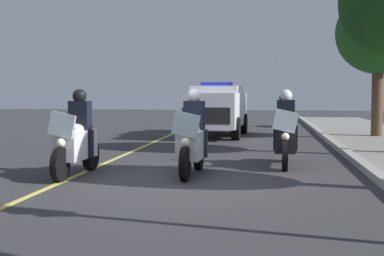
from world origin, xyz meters
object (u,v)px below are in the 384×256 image
object	(u,v)px
police_suv	(216,108)
tree_behind_suv	(379,33)
police_motorcycle_trailing	(285,135)
police_motorcycle_lead_right	(193,140)
cyclist_background	(283,109)
police_motorcycle_lead_left	(77,140)

from	to	relation	value
police_suv	tree_behind_suv	size ratio (longest dim) A/B	0.97
police_motorcycle_trailing	tree_behind_suv	distance (m)	8.86
police_motorcycle_lead_right	police_motorcycle_trailing	world-z (taller)	same
police_motorcycle_trailing	tree_behind_suv	size ratio (longest dim) A/B	0.42
tree_behind_suv	cyclist_background	bearing A→B (deg)	-152.46
tree_behind_suv	police_motorcycle_lead_right	bearing A→B (deg)	-30.60
police_motorcycle_lead_left	police_motorcycle_trailing	distance (m)	4.58
police_motorcycle_lead_right	tree_behind_suv	xyz separation A→B (m)	(-9.08, 5.37, 3.05)
police_motorcycle_lead_left	police_motorcycle_lead_right	size ratio (longest dim) A/B	1.00
police_suv	tree_behind_suv	world-z (taller)	tree_behind_suv
police_motorcycle_lead_left	cyclist_background	world-z (taller)	police_motorcycle_lead_left
police_motorcycle_lead_left	police_suv	xyz separation A→B (m)	(-9.74, 1.82, 0.37)
police_suv	cyclist_background	bearing A→B (deg)	155.58
police_suv	police_motorcycle_trailing	bearing A→B (deg)	16.61
tree_behind_suv	police_suv	bearing A→B (deg)	-92.23
police_motorcycle_trailing	police_motorcycle_lead_right	bearing A→B (deg)	-50.82
police_motorcycle_trailing	tree_behind_suv	bearing A→B (deg)	155.19
police_suv	cyclist_background	xyz separation A→B (m)	(-5.83, 2.65, -0.22)
police_motorcycle_lead_left	police_motorcycle_trailing	world-z (taller)	same
police_motorcycle_trailing	police_suv	distance (m)	8.12
police_motorcycle_lead_right	cyclist_background	xyz separation A→B (m)	(-15.14, 2.21, 0.14)
police_motorcycle_trailing	police_suv	size ratio (longest dim) A/B	0.43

